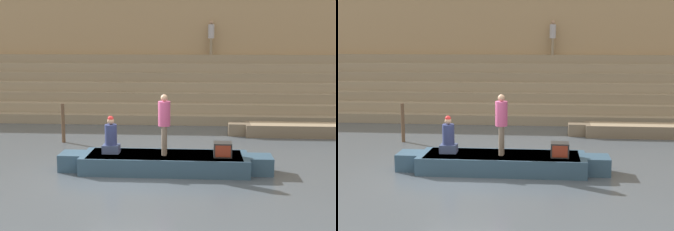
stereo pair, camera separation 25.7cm
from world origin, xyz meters
TOP-DOWN VIEW (x-y plane):
  - ground_plane at (0.00, 0.00)m, footprint 120.00×120.00m
  - ghat_steps at (0.00, 10.06)m, footprint 36.00×4.24m
  - back_wall at (0.00, 12.17)m, footprint 34.20×1.28m
  - rowboat_main at (1.04, 0.45)m, footprint 5.94×1.52m
  - person_standing at (1.02, 0.42)m, footprint 0.34×0.34m
  - person_rowing at (-0.49, 0.51)m, footprint 0.47×0.37m
  - tv_set at (2.63, 0.31)m, footprint 0.49×0.44m
  - moored_boat_shore at (6.02, 5.56)m, footprint 5.88×1.04m
  - mooring_post at (-2.87, 3.85)m, footprint 0.12×0.12m
  - person_on_steps at (2.49, 11.27)m, footprint 0.31×0.31m

SIDE VIEW (x-z plane):
  - ground_plane at x=0.00m, z-range 0.00..0.00m
  - moored_boat_shore at x=6.02m, z-range 0.01..0.48m
  - rowboat_main at x=1.04m, z-range 0.02..0.50m
  - tv_set at x=2.63m, z-range 0.49..0.88m
  - mooring_post at x=-2.87m, z-range 0.00..1.40m
  - person_rowing at x=-0.49m, z-range 0.38..1.44m
  - ghat_steps at x=0.00m, z-range -0.41..2.44m
  - person_standing at x=1.02m, z-range 0.62..2.31m
  - person_on_steps at x=2.49m, z-range 2.98..4.67m
  - back_wall at x=0.00m, z-range -0.03..7.69m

